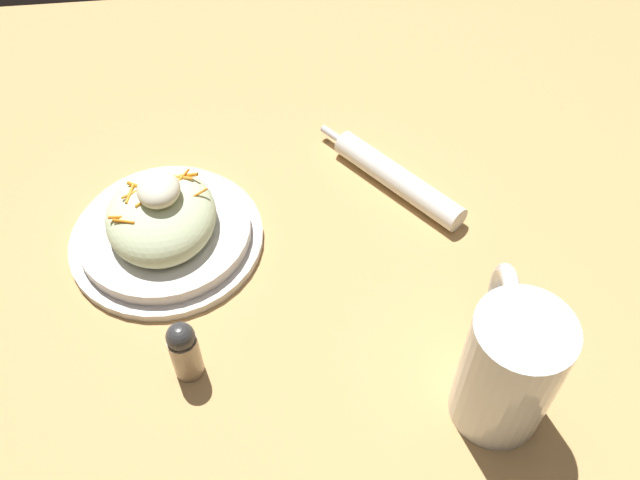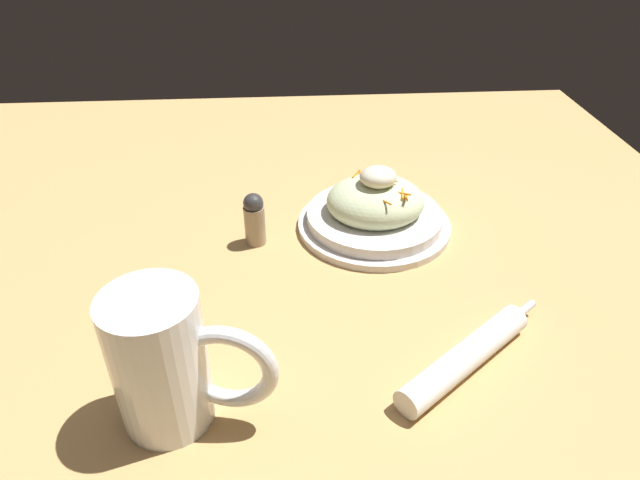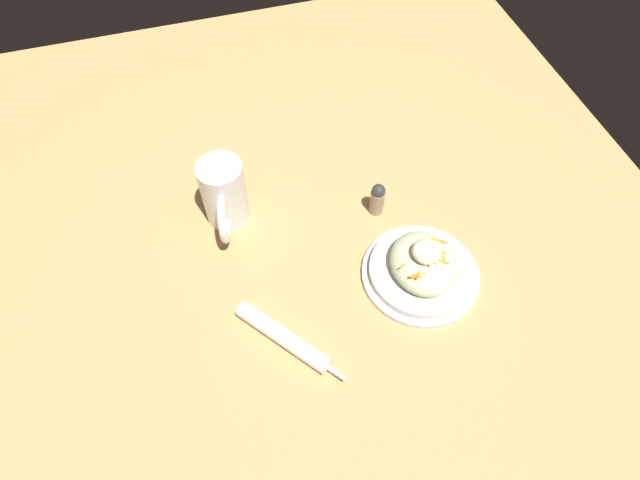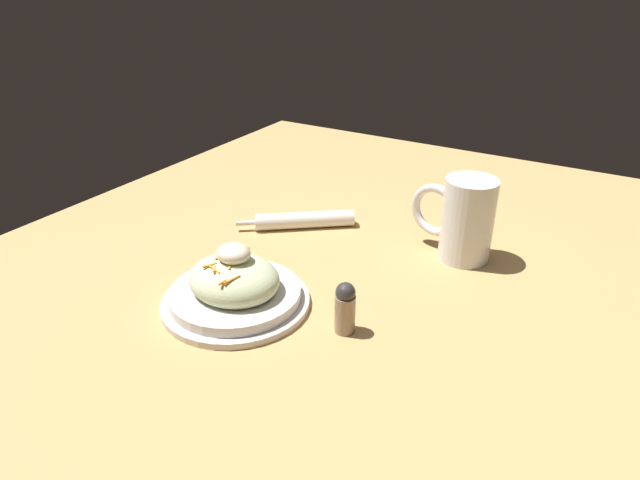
{
  "view_description": "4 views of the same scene",
  "coord_description": "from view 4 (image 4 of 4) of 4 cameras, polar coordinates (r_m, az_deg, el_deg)",
  "views": [
    {
      "loc": [
        -0.31,
        0.05,
        0.6
      ],
      "look_at": [
        0.12,
        0.0,
        0.08
      ],
      "focal_mm": 38.73,
      "sensor_mm": 36.0,
      "label": 1
    },
    {
      "loc": [
        0.08,
        -0.5,
        0.44
      ],
      "look_at": [
        0.11,
        0.03,
        0.07
      ],
      "focal_mm": 31.51,
      "sensor_mm": 36.0,
      "label": 2
    },
    {
      "loc": [
        0.64,
        -0.16,
        0.86
      ],
      "look_at": [
        0.12,
        -0.0,
        0.08
      ],
      "focal_mm": 30.31,
      "sensor_mm": 36.0,
      "label": 3
    },
    {
      "loc": [
        -0.26,
        0.7,
        0.46
      ],
      "look_at": [
        0.14,
        0.02,
        0.06
      ],
      "focal_mm": 31.63,
      "sensor_mm": 36.0,
      "label": 4
    }
  ],
  "objects": [
    {
      "name": "ground_plane",
      "position": [
        0.88,
        8.81,
        -5.06
      ],
      "size": [
        1.43,
        1.43,
        0.0
      ],
      "primitive_type": "plane",
      "color": "tan"
    },
    {
      "name": "salad_plate",
      "position": [
        0.83,
        -8.61,
        -4.8
      ],
      "size": [
        0.22,
        0.22,
        0.1
      ],
      "color": "silver",
      "rests_on": "ground_plane"
    },
    {
      "name": "napkin_roll",
      "position": [
        1.05,
        -1.66,
        2.03
      ],
      "size": [
        0.19,
        0.15,
        0.03
      ],
      "color": "white",
      "rests_on": "ground_plane"
    },
    {
      "name": "beer_mug",
      "position": [
        0.96,
        14.41,
        1.73
      ],
      "size": [
        0.15,
        0.09,
        0.14
      ],
      "color": "white",
      "rests_on": "ground_plane"
    },
    {
      "name": "salt_shaker",
      "position": [
        0.76,
        2.55,
        -6.81
      ],
      "size": [
        0.03,
        0.03,
        0.08
      ],
      "color": "gray",
      "rests_on": "ground_plane"
    }
  ]
}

